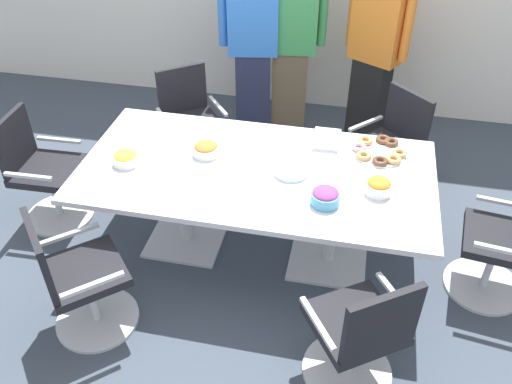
{
  "coord_description": "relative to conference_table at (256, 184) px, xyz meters",
  "views": [
    {
      "loc": [
        0.62,
        -2.91,
        2.88
      ],
      "look_at": [
        0.0,
        0.0,
        0.55
      ],
      "focal_mm": 37.78,
      "sensor_mm": 36.0,
      "label": 1
    }
  ],
  "objects": [
    {
      "name": "office_chair_5",
      "position": [
        0.79,
        -0.98,
        -0.22
      ],
      "size": [
        0.75,
        0.75,
        0.91
      ],
      "rotation": [
        0.0,
        0.0,
        0.6
      ],
      "color": "silver",
      "rests_on": "ground"
    },
    {
      "name": "office_chair_2",
      "position": [
        -0.79,
        0.97,
        -0.22
      ],
      "size": [
        0.76,
        0.76,
        0.91
      ],
      "rotation": [
        0.0,
        0.0,
        -2.48
      ],
      "color": "silver",
      "rests_on": "ground"
    },
    {
      "name": "person_standing_0",
      "position": [
        -0.37,
        1.61,
        0.33
      ],
      "size": [
        0.61,
        0.3,
        1.81
      ],
      "rotation": [
        0.0,
        0.0,
        -2.96
      ],
      "color": "#232842",
      "rests_on": "ground"
    },
    {
      "name": "office_chair_4",
      "position": [
        -0.93,
        -0.92,
        -0.22
      ],
      "size": [
        0.76,
        0.76,
        0.91
      ],
      "rotation": [
        0.0,
        0.0,
        -0.84
      ],
      "color": "silver",
      "rests_on": "ground"
    },
    {
      "name": "conference_table",
      "position": [
        0.0,
        0.0,
        0.0
      ],
      "size": [
        2.4,
        1.2,
        0.75
      ],
      "color": "silver",
      "rests_on": "ground"
    },
    {
      "name": "office_chair_1",
      "position": [
        0.92,
        0.92,
        -0.22
      ],
      "size": [
        0.76,
        0.76,
        0.91
      ],
      "rotation": [
        0.0,
        0.0,
        -3.89
      ],
      "color": "silver",
      "rests_on": "ground"
    },
    {
      "name": "office_chair_0",
      "position": [
        1.7,
        -0.05,
        -0.22
      ],
      "size": [
        0.61,
        0.61,
        0.91
      ],
      "rotation": [
        0.0,
        0.0,
        1.44
      ],
      "color": "silver",
      "rests_on": "ground"
    },
    {
      "name": "snack_bowl_chips_yellow",
      "position": [
        -0.88,
        -0.13,
        0.17
      ],
      "size": [
        0.18,
        0.18,
        0.1
      ],
      "color": "white",
      "rests_on": "conference_table"
    },
    {
      "name": "office_chair_3",
      "position": [
        -1.7,
        0.04,
        -0.22
      ],
      "size": [
        0.56,
        0.56,
        0.91
      ],
      "rotation": [
        0.0,
        0.0,
        -1.54
      ],
      "color": "silver",
      "rests_on": "ground"
    },
    {
      "name": "plate_stack",
      "position": [
        0.24,
        -0.0,
        0.15
      ],
      "size": [
        0.23,
        0.23,
        0.04
      ],
      "color": "white",
      "rests_on": "conference_table"
    },
    {
      "name": "snack_bowl_chips_orange",
      "position": [
        0.82,
        -0.1,
        0.18
      ],
      "size": [
        0.17,
        0.17,
        0.11
      ],
      "color": "white",
      "rests_on": "conference_table"
    },
    {
      "name": "donut_platter",
      "position": [
        0.81,
        0.37,
        0.14
      ],
      "size": [
        0.39,
        0.39,
        0.04
      ],
      "color": "white",
      "rests_on": "conference_table"
    },
    {
      "name": "snack_bowl_candy_mix",
      "position": [
        0.5,
        -0.27,
        0.18
      ],
      "size": [
        0.18,
        0.18,
        0.11
      ],
      "color": "#4C9EC6",
      "rests_on": "conference_table"
    },
    {
      "name": "ground_plane",
      "position": [
        0.0,
        0.0,
        -0.63
      ],
      "size": [
        10.0,
        10.0,
        0.01
      ],
      "primitive_type": "cube",
      "color": "#3D4754"
    },
    {
      "name": "snack_bowl_pretzels",
      "position": [
        -0.38,
        0.09,
        0.17
      ],
      "size": [
        0.18,
        0.18,
        0.1
      ],
      "color": "white",
      "rests_on": "conference_table"
    },
    {
      "name": "person_standing_1",
      "position": [
        -0.04,
        1.7,
        0.34
      ],
      "size": [
        0.62,
        0.27,
        1.83
      ],
      "rotation": [
        0.0,
        0.0,
        -3.03
      ],
      "color": "brown",
      "rests_on": "ground"
    },
    {
      "name": "napkin_pile",
      "position": [
        0.43,
        0.4,
        0.17
      ],
      "size": [
        0.19,
        0.19,
        0.08
      ],
      "primitive_type": "cube",
      "color": "white",
      "rests_on": "conference_table"
    },
    {
      "name": "person_standing_2",
      "position": [
        0.71,
        1.69,
        0.32
      ],
      "size": [
        0.57,
        0.4,
        1.8
      ],
      "rotation": [
        0.0,
        0.0,
        -3.64
      ],
      "color": "black",
      "rests_on": "ground"
    }
  ]
}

